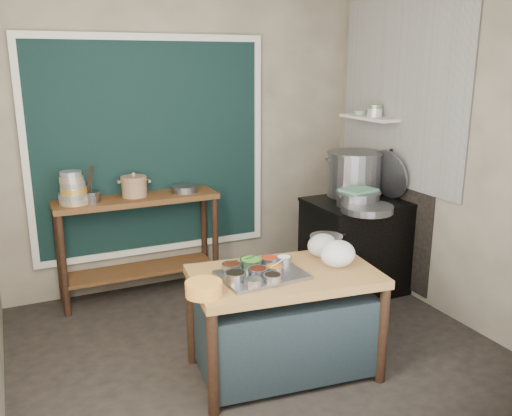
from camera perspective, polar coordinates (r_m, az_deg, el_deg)
name	(u,v)px	position (r m, az deg, el deg)	size (l,w,h in m)	color
floor	(251,345)	(4.34, -0.48, -14.26)	(3.50, 3.00, 0.02)	#2B2521
back_wall	(186,140)	(5.24, -7.41, 7.14)	(3.50, 0.02, 2.80)	gray
right_wall	(441,150)	(4.83, 18.94, 5.77)	(0.02, 3.00, 2.80)	gray
curtain_panel	(151,148)	(5.12, -11.01, 6.22)	(2.10, 0.02, 1.90)	black
curtain_frame	(151,148)	(5.11, -10.98, 6.21)	(2.22, 0.03, 2.02)	beige
tile_panel	(400,92)	(5.18, 14.93, 11.67)	(0.02, 1.70, 1.70)	#B2B2AA
soot_patch	(386,212)	(5.44, 13.49, -0.39)	(0.01, 1.30, 1.30)	black
wall_shelf	(369,118)	(5.37, 11.82, 9.29)	(0.22, 0.70, 0.03)	beige
prep_table	(284,323)	(3.83, 2.97, -12.00)	(1.25, 0.72, 0.75)	brown
back_counter	(139,247)	(5.10, -12.17, -4.01)	(1.45, 0.40, 0.95)	brown
stove_block	(357,247)	(5.22, 10.60, -4.05)	(0.90, 0.68, 0.85)	black
stove_top	(359,202)	(5.10, 10.84, 0.62)	(0.92, 0.69, 0.03)	black
condiment_tray	(262,275)	(3.60, 0.62, -7.06)	(0.55, 0.39, 0.02)	gray
condiment_bowls	(256,269)	(3.58, 0.03, -6.46)	(0.55, 0.42, 0.06)	gray
yellow_basin	(204,289)	(3.33, -5.51, -8.44)	(0.23, 0.23, 0.09)	#B96E2F
saucepan	(326,244)	(4.04, 7.39, -3.82)	(0.25, 0.25, 0.14)	gray
plastic_bag_a	(338,254)	(3.78, 8.61, -4.79)	(0.25, 0.21, 0.19)	white
plastic_bag_b	(323,245)	(3.96, 7.02, -3.93)	(0.23, 0.19, 0.17)	white
bowl_stack	(73,190)	(4.84, -18.75, 1.85)	(0.25, 0.25, 0.28)	tan
utensil_cup	(91,197)	(4.87, -16.97, 1.16)	(0.16, 0.16, 0.10)	gray
ceramic_crock	(134,187)	(4.97, -12.70, 2.13)	(0.24, 0.24, 0.16)	#91704F
wide_bowl	(185,189)	(5.06, -7.52, 2.01)	(0.24, 0.24, 0.06)	gray
stock_pot	(354,174)	(5.22, 10.30, 3.56)	(0.54, 0.54, 0.42)	gray
pot_lid	(388,174)	(5.18, 13.71, 3.47)	(0.47, 0.47, 0.02)	gray
steamer	(358,198)	(4.89, 10.70, 0.99)	(0.41, 0.41, 0.13)	gray
green_cloth	(359,190)	(4.87, 10.74, 1.87)	(0.29, 0.22, 0.02)	#4C8264
shallow_pan	(367,209)	(4.71, 11.61, -0.06)	(0.44, 0.44, 0.06)	gray
shelf_bowl_stack	(375,111)	(5.30, 12.38, 9.94)	(0.15, 0.15, 0.12)	silver
shelf_bowl_green	(360,113)	(5.49, 10.93, 9.84)	(0.12, 0.12, 0.04)	gray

